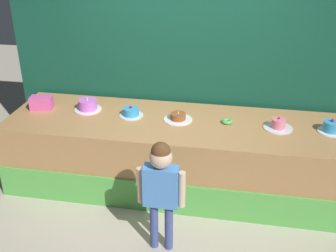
{
  "coord_description": "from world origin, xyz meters",
  "views": [
    {
      "loc": [
        0.64,
        -3.54,
        2.82
      ],
      "look_at": [
        -0.07,
        0.33,
        0.88
      ],
      "focal_mm": 44.14,
      "sensor_mm": 36.0,
      "label": 1
    }
  ],
  "objects_px": {
    "cake_far_left": "(88,105)",
    "cake_right": "(278,125)",
    "cake_far_right": "(332,127)",
    "child_figure": "(161,183)",
    "cake_left": "(131,112)",
    "pink_box": "(42,103)",
    "cake_center": "(178,117)",
    "donut": "(227,121)"
  },
  "relations": [
    {
      "from": "pink_box",
      "to": "cake_far_right",
      "type": "height_order",
      "value": "same"
    },
    {
      "from": "cake_far_right",
      "to": "cake_left",
      "type": "bearing_deg",
      "value": 179.61
    },
    {
      "from": "child_figure",
      "to": "cake_right",
      "type": "height_order",
      "value": "child_figure"
    },
    {
      "from": "cake_right",
      "to": "cake_far_right",
      "type": "height_order",
      "value": "cake_far_right"
    },
    {
      "from": "child_figure",
      "to": "cake_far_right",
      "type": "height_order",
      "value": "child_figure"
    },
    {
      "from": "cake_center",
      "to": "cake_right",
      "type": "distance_m",
      "value": 1.09
    },
    {
      "from": "cake_center",
      "to": "child_figure",
      "type": "bearing_deg",
      "value": -88.54
    },
    {
      "from": "child_figure",
      "to": "pink_box",
      "type": "bearing_deg",
      "value": 145.52
    },
    {
      "from": "pink_box",
      "to": "cake_far_right",
      "type": "bearing_deg",
      "value": -0.26
    },
    {
      "from": "cake_center",
      "to": "cake_far_right",
      "type": "bearing_deg",
      "value": 0.02
    },
    {
      "from": "pink_box",
      "to": "cake_right",
      "type": "xyz_separation_m",
      "value": [
        2.73,
        -0.03,
        -0.03
      ]
    },
    {
      "from": "cake_left",
      "to": "cake_far_left",
      "type": "bearing_deg",
      "value": 172.81
    },
    {
      "from": "cake_far_left",
      "to": "cake_right",
      "type": "relative_size",
      "value": 1.02
    },
    {
      "from": "child_figure",
      "to": "cake_far_left",
      "type": "distance_m",
      "value": 1.66
    },
    {
      "from": "cake_far_right",
      "to": "cake_right",
      "type": "bearing_deg",
      "value": -178.37
    },
    {
      "from": "pink_box",
      "to": "cake_left",
      "type": "distance_m",
      "value": 1.09
    },
    {
      "from": "child_figure",
      "to": "cake_left",
      "type": "relative_size",
      "value": 4.16
    },
    {
      "from": "cake_center",
      "to": "cake_far_left",
      "type": "bearing_deg",
      "value": 175.58
    },
    {
      "from": "donut",
      "to": "cake_right",
      "type": "distance_m",
      "value": 0.55
    },
    {
      "from": "cake_far_left",
      "to": "cake_right",
      "type": "xyz_separation_m",
      "value": [
        2.19,
        -0.1,
        -0.02
      ]
    },
    {
      "from": "child_figure",
      "to": "donut",
      "type": "height_order",
      "value": "child_figure"
    },
    {
      "from": "child_figure",
      "to": "cake_right",
      "type": "relative_size",
      "value": 3.67
    },
    {
      "from": "cake_far_left",
      "to": "cake_center",
      "type": "bearing_deg",
      "value": -4.42
    },
    {
      "from": "donut",
      "to": "cake_far_left",
      "type": "distance_m",
      "value": 1.64
    },
    {
      "from": "cake_left",
      "to": "cake_far_right",
      "type": "xyz_separation_m",
      "value": [
        2.19,
        -0.01,
        0.01
      ]
    },
    {
      "from": "cake_far_left",
      "to": "cake_far_right",
      "type": "bearing_deg",
      "value": -1.76
    },
    {
      "from": "pink_box",
      "to": "cake_left",
      "type": "height_order",
      "value": "pink_box"
    },
    {
      "from": "cake_far_left",
      "to": "cake_center",
      "type": "xyz_separation_m",
      "value": [
        1.09,
        -0.08,
        -0.03
      ]
    },
    {
      "from": "donut",
      "to": "cake_left",
      "type": "relative_size",
      "value": 0.43
    },
    {
      "from": "cake_left",
      "to": "cake_center",
      "type": "xyz_separation_m",
      "value": [
        0.55,
        -0.02,
        -0.01
      ]
    },
    {
      "from": "cake_center",
      "to": "cake_far_right",
      "type": "height_order",
      "value": "cake_far_right"
    },
    {
      "from": "cake_left",
      "to": "cake_center",
      "type": "height_order",
      "value": "cake_left"
    },
    {
      "from": "donut",
      "to": "cake_left",
      "type": "xyz_separation_m",
      "value": [
        -1.09,
        0.0,
        0.02
      ]
    },
    {
      "from": "child_figure",
      "to": "cake_left",
      "type": "height_order",
      "value": "child_figure"
    },
    {
      "from": "pink_box",
      "to": "donut",
      "type": "bearing_deg",
      "value": -0.06
    },
    {
      "from": "child_figure",
      "to": "cake_right",
      "type": "distance_m",
      "value": 1.55
    },
    {
      "from": "cake_far_left",
      "to": "cake_far_right",
      "type": "relative_size",
      "value": 1.16
    },
    {
      "from": "child_figure",
      "to": "pink_box",
      "type": "xyz_separation_m",
      "value": [
        -1.67,
        1.15,
        0.17
      ]
    },
    {
      "from": "cake_far_left",
      "to": "cake_right",
      "type": "bearing_deg",
      "value": -2.6
    },
    {
      "from": "cake_center",
      "to": "cake_left",
      "type": "bearing_deg",
      "value": 178.36
    },
    {
      "from": "pink_box",
      "to": "donut",
      "type": "relative_size",
      "value": 2.14
    },
    {
      "from": "cake_left",
      "to": "cake_center",
      "type": "distance_m",
      "value": 0.55
    }
  ]
}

